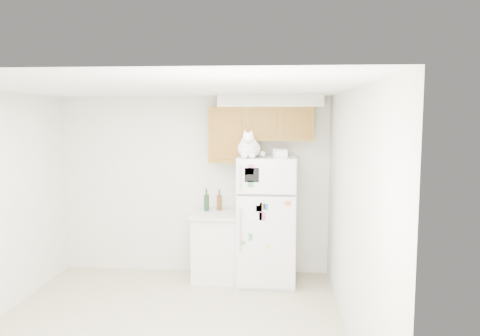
# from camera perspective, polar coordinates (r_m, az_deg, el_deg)

# --- Properties ---
(ground_plane) EXTENTS (3.80, 4.00, 0.01)m
(ground_plane) POSITION_cam_1_polar(r_m,az_deg,el_deg) (5.17, -9.37, -19.33)
(ground_plane) COLOR #B5AA8B
(room_shell) EXTENTS (3.84, 4.04, 2.52)m
(room_shell) POSITION_cam_1_polar(r_m,az_deg,el_deg) (4.91, -7.68, -0.23)
(room_shell) COLOR silver
(room_shell) RESTS_ON ground_plane
(refrigerator) EXTENTS (0.76, 0.78, 1.70)m
(refrigerator) POSITION_cam_1_polar(r_m,az_deg,el_deg) (6.29, 3.24, -6.31)
(refrigerator) COLOR white
(refrigerator) RESTS_ON ground_plane
(base_counter) EXTENTS (0.64, 0.64, 0.92)m
(base_counter) POSITION_cam_1_polar(r_m,az_deg,el_deg) (6.50, -2.95, -9.42)
(base_counter) COLOR white
(base_counter) RESTS_ON ground_plane
(cat) EXTENTS (0.35, 0.52, 0.36)m
(cat) POSITION_cam_1_polar(r_m,az_deg,el_deg) (5.92, 1.11, 2.55)
(cat) COLOR white
(cat) RESTS_ON refrigerator
(storage_box_back) EXTENTS (0.20, 0.17, 0.10)m
(storage_box_back) POSITION_cam_1_polar(r_m,az_deg,el_deg) (6.17, 4.98, 1.89)
(storage_box_back) COLOR white
(storage_box_back) RESTS_ON refrigerator
(storage_box_front) EXTENTS (0.15, 0.11, 0.09)m
(storage_box_front) POSITION_cam_1_polar(r_m,az_deg,el_deg) (6.02, 5.07, 1.72)
(storage_box_front) COLOR white
(storage_box_front) RESTS_ON refrigerator
(bottle_green) EXTENTS (0.07, 0.07, 0.31)m
(bottle_green) POSITION_cam_1_polar(r_m,az_deg,el_deg) (6.50, -4.11, -3.89)
(bottle_green) COLOR #19381E
(bottle_green) RESTS_ON base_counter
(bottle_amber) EXTENTS (0.07, 0.07, 0.29)m
(bottle_amber) POSITION_cam_1_polar(r_m,az_deg,el_deg) (6.52, -2.53, -3.91)
(bottle_amber) COLOR #593814
(bottle_amber) RESTS_ON base_counter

